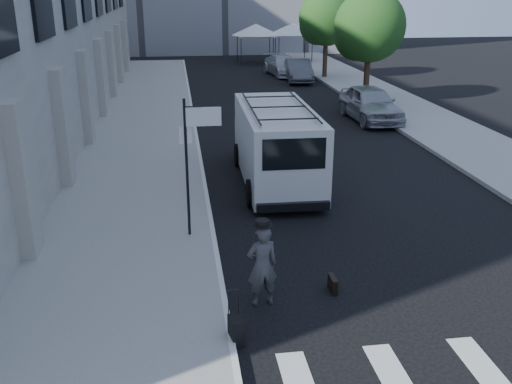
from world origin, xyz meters
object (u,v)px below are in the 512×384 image
object	(u,v)px
businessman	(262,266)
parked_car_b	(298,70)
parked_car_c	(283,65)
parked_car_a	(370,103)
briefcase	(333,284)
suitcase	(236,330)
cargo_van	(276,144)

from	to	relation	value
businessman	parked_car_b	xyz separation A→B (m)	(6.74, 28.17, -0.13)
parked_car_c	parked_car_b	bearing A→B (deg)	-87.62
parked_car_b	parked_car_c	size ratio (longest dim) A/B	0.93
parked_car_b	parked_car_c	xyz separation A→B (m)	(-0.51, 2.92, -0.04)
parked_car_c	parked_car_a	bearing A→B (deg)	-92.11
briefcase	suitcase	xyz separation A→B (m)	(-2.24, -1.59, 0.10)
businessman	suitcase	size ratio (longest dim) A/B	1.70
parked_car_c	businessman	bearing A→B (deg)	-108.86
briefcase	cargo_van	world-z (taller)	cargo_van
parked_car_c	suitcase	bearing A→B (deg)	-109.56
briefcase	parked_car_b	world-z (taller)	parked_car_b
briefcase	parked_car_b	size ratio (longest dim) A/B	0.10
parked_car_a	parked_car_c	size ratio (longest dim) A/B	1.01
briefcase	suitcase	bearing A→B (deg)	-144.06
cargo_van	parked_car_c	size ratio (longest dim) A/B	1.38
cargo_van	parked_car_b	bearing A→B (deg)	76.93
parked_car_a	parked_car_b	distance (m)	12.23
suitcase	parked_car_c	xyz separation A→B (m)	(6.90, 32.40, 0.43)
businessman	briefcase	xyz separation A→B (m)	(1.57, 0.28, -0.70)
suitcase	parked_car_b	bearing A→B (deg)	65.79
parked_car_a	businessman	bearing A→B (deg)	-117.62
businessman	parked_car_a	bearing A→B (deg)	-124.45
cargo_van	parked_car_b	world-z (taller)	cargo_van
businessman	parked_car_a	world-z (taller)	businessman
briefcase	suitcase	distance (m)	2.75
parked_car_b	briefcase	bearing A→B (deg)	-95.50
suitcase	parked_car_c	distance (m)	33.13
businessman	parked_car_a	size ratio (longest dim) A/B	0.35
parked_car_b	cargo_van	bearing A→B (deg)	-99.03
briefcase	parked_car_c	world-z (taller)	parked_car_c
suitcase	briefcase	bearing A→B (deg)	25.24
suitcase	parked_car_b	xyz separation A→B (m)	(7.41, 29.48, 0.47)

